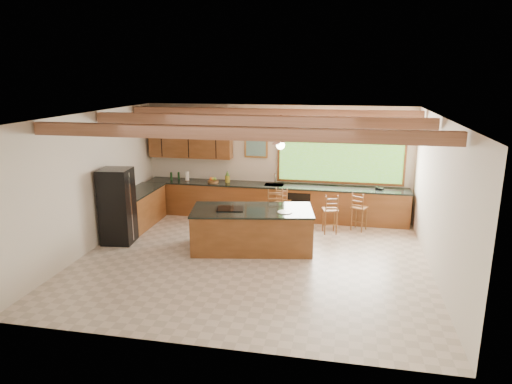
# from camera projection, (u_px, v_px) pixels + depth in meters

# --- Properties ---
(ground) EXTENTS (7.20, 7.20, 0.00)m
(ground) POSITION_uv_depth(u_px,v_px,m) (252.00, 259.00, 9.61)
(ground) COLOR beige
(ground) RESTS_ON ground
(room_shell) EXTENTS (7.27, 6.54, 3.02)m
(room_shell) POSITION_uv_depth(u_px,v_px,m) (250.00, 150.00, 9.71)
(room_shell) COLOR beige
(room_shell) RESTS_ON ground
(counter_run) EXTENTS (7.12, 3.10, 1.24)m
(counter_run) POSITION_uv_depth(u_px,v_px,m) (241.00, 204.00, 12.04)
(counter_run) COLOR brown
(counter_run) RESTS_ON ground
(island) EXTENTS (2.80, 1.67, 0.94)m
(island) POSITION_uv_depth(u_px,v_px,m) (252.00, 229.00, 10.09)
(island) COLOR brown
(island) RESTS_ON ground
(refrigerator) EXTENTS (0.74, 0.72, 1.73)m
(refrigerator) POSITION_uv_depth(u_px,v_px,m) (117.00, 206.00, 10.38)
(refrigerator) COLOR black
(refrigerator) RESTS_ON ground
(bar_stool_a) EXTENTS (0.41, 0.41, 1.00)m
(bar_stool_a) POSITION_uv_depth(u_px,v_px,m) (283.00, 202.00, 11.68)
(bar_stool_a) COLOR brown
(bar_stool_a) RESTS_ON ground
(bar_stool_b) EXTENTS (0.55, 0.55, 1.19)m
(bar_stool_b) POSITION_uv_depth(u_px,v_px,m) (273.00, 207.00, 10.86)
(bar_stool_b) COLOR brown
(bar_stool_b) RESTS_ON ground
(bar_stool_c) EXTENTS (0.43, 0.43, 0.98)m
(bar_stool_c) POSITION_uv_depth(u_px,v_px,m) (330.00, 211.00, 11.01)
(bar_stool_c) COLOR brown
(bar_stool_c) RESTS_ON ground
(bar_stool_d) EXTENTS (0.46, 0.46, 0.98)m
(bar_stool_d) POSITION_uv_depth(u_px,v_px,m) (360.00, 208.00, 11.21)
(bar_stool_d) COLOR brown
(bar_stool_d) RESTS_ON ground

